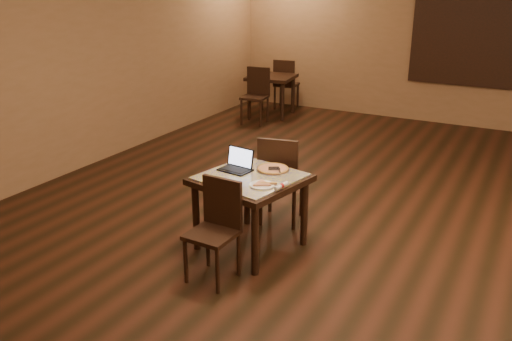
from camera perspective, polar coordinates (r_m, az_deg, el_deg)
The scene contains 17 objects.
ground at distance 5.94m, azimuth 9.88°, elevation -6.18°, with size 10.00×10.00×0.00m, color black.
wall_back at distance 10.28m, azimuth 19.88°, elevation 12.84°, with size 8.00×0.02×3.00m, color #8D6647.
wall_left at distance 7.66m, azimuth -19.39°, elevation 10.76°, with size 0.02×10.00×3.00m, color #8D6647.
mural at distance 10.16m, azimuth 22.71°, elevation 12.71°, with size 2.34×0.05×1.64m.
tiled_table at distance 5.25m, azimuth -0.58°, elevation -1.60°, with size 1.09×1.09×0.76m.
chair_main_near at distance 4.82m, azimuth -4.16°, elevation -5.60°, with size 0.41×0.41×0.91m.
chair_main_far at distance 5.78m, azimuth 2.53°, elevation -0.55°, with size 0.51×0.51×1.00m.
laptop at distance 5.37m, azimuth -1.94°, elevation 0.69°, with size 0.33×0.27×0.21m.
plate at distance 4.96m, azimuth 0.62°, elevation -1.55°, with size 0.23×0.23×0.01m, color white.
pizza_slice at distance 4.96m, azimuth 0.62°, elevation -1.38°, with size 0.19×0.19×0.02m, color beige, non-canonical shape.
pizza_pan at distance 5.36m, azimuth 1.78°, elevation 0.07°, with size 0.33×0.33×0.01m, color silver.
pizza_whole at distance 5.35m, azimuth 1.79°, elevation 0.21°, with size 0.31×0.31×0.02m.
spatula at distance 5.32m, azimuth 1.88°, elevation 0.21°, with size 0.11×0.25×0.01m, color silver.
napkin_roll at distance 4.92m, azimuth 2.69°, elevation -1.62°, with size 0.07×0.19×0.04m.
other_table_b at distance 10.38m, azimuth 1.65°, elevation 9.25°, with size 0.92×0.92×0.77m.
other_table_b_chair_near at distance 9.90m, azimuth 0.04°, elevation 8.26°, with size 0.49×0.49×1.00m.
other_table_b_chair_far at distance 10.90m, azimuth 3.10°, elevation 9.35°, with size 0.49×0.49×1.00m.
Camera 1 is at (1.62, -5.09, 2.61)m, focal length 38.00 mm.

